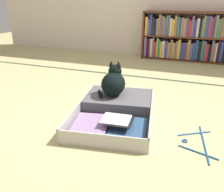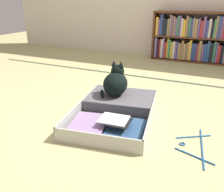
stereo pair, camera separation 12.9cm
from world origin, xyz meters
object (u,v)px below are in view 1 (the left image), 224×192
object	(u,v)px
clothes_hanger	(198,142)
black_cat	(114,83)
open_suitcase	(116,108)
bookshelf	(191,38)

from	to	relation	value
clothes_hanger	black_cat	bearing A→B (deg)	153.04
open_suitcase	clothes_hanger	size ratio (longest dim) A/B	2.16
open_suitcase	black_cat	world-z (taller)	black_cat
black_cat	clothes_hanger	distance (m)	0.87
bookshelf	clothes_hanger	world-z (taller)	bookshelf
open_suitcase	black_cat	distance (m)	0.24
black_cat	clothes_hanger	xyz separation A→B (m)	(0.75, -0.38, -0.22)
bookshelf	open_suitcase	distance (m)	2.29
bookshelf	clothes_hanger	distance (m)	2.50
open_suitcase	clothes_hanger	xyz separation A→B (m)	(0.68, -0.25, -0.04)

